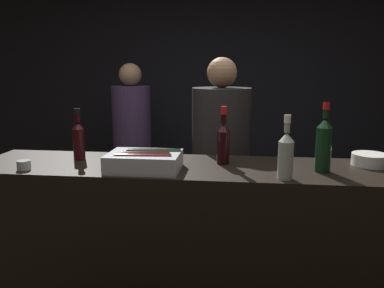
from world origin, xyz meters
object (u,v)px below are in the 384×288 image
(red_wine_bottle_black_foil, at_px, (79,138))
(candle_votive, at_px, (24,165))
(ice_bin_with_bottles, at_px, (145,160))
(red_wine_bottle_tall, at_px, (223,141))
(person_in_hoodie, at_px, (221,163))
(person_blond_tee, at_px, (132,141))
(bowl_white, at_px, (370,159))
(white_wine_bottle, at_px, (286,154))
(red_wine_bottle_burgundy, at_px, (324,143))

(red_wine_bottle_black_foil, bearing_deg, candle_votive, -128.65)
(ice_bin_with_bottles, relative_size, red_wine_bottle_tall, 1.17)
(ice_bin_with_bottles, relative_size, person_in_hoodie, 0.23)
(ice_bin_with_bottles, relative_size, person_blond_tee, 0.24)
(candle_votive, height_order, person_in_hoodie, person_in_hoodie)
(bowl_white, relative_size, person_in_hoodie, 0.12)
(bowl_white, height_order, white_wine_bottle, white_wine_bottle)
(person_in_hoodie, bearing_deg, bowl_white, 11.35)
(white_wine_bottle, bearing_deg, candle_votive, 179.45)
(red_wine_bottle_black_foil, height_order, red_wine_bottle_tall, red_wine_bottle_tall)
(person_in_hoodie, bearing_deg, candle_votive, -102.54)
(ice_bin_with_bottles, xyz_separation_m, bowl_white, (1.24, 0.25, -0.02))
(red_wine_bottle_tall, relative_size, red_wine_bottle_burgundy, 0.90)
(bowl_white, xyz_separation_m, person_blond_tee, (-1.75, 1.26, -0.17))
(candle_votive, height_order, red_wine_bottle_burgundy, red_wine_bottle_burgundy)
(person_blond_tee, bearing_deg, candle_votive, -100.41)
(ice_bin_with_bottles, distance_m, red_wine_bottle_tall, 0.46)
(red_wine_bottle_black_foil, bearing_deg, ice_bin_with_bottles, -22.28)
(ice_bin_with_bottles, bearing_deg, red_wine_bottle_black_foil, 157.72)
(person_blond_tee, bearing_deg, red_wine_bottle_burgundy, -49.34)
(red_wine_bottle_black_foil, relative_size, red_wine_bottle_tall, 0.93)
(person_in_hoodie, xyz_separation_m, person_blond_tee, (-0.88, 0.79, -0.01))
(red_wine_bottle_black_foil, bearing_deg, person_blond_tee, 92.09)
(candle_votive, xyz_separation_m, red_wine_bottle_black_foil, (0.21, 0.26, 0.11))
(red_wine_bottle_black_foil, xyz_separation_m, red_wine_bottle_tall, (0.87, -0.00, 0.00))
(white_wine_bottle, relative_size, person_in_hoodie, 0.19)
(red_wine_bottle_tall, distance_m, person_blond_tee, 1.63)
(person_in_hoodie, height_order, person_blond_tee, person_in_hoodie)
(bowl_white, bearing_deg, red_wine_bottle_black_foil, -177.99)
(candle_votive, bearing_deg, person_blond_tee, 84.27)
(red_wine_bottle_burgundy, bearing_deg, person_in_hoodie, 131.35)
(candle_votive, height_order, red_wine_bottle_black_foil, red_wine_bottle_black_foil)
(bowl_white, height_order, person_in_hoodie, person_in_hoodie)
(ice_bin_with_bottles, height_order, red_wine_bottle_tall, red_wine_bottle_tall)
(red_wine_bottle_black_foil, distance_m, person_in_hoodie, 1.02)
(bowl_white, height_order, person_blond_tee, person_blond_tee)
(candle_votive, relative_size, white_wine_bottle, 0.23)
(person_in_hoodie, distance_m, person_blond_tee, 1.18)
(ice_bin_with_bottles, xyz_separation_m, candle_votive, (-0.66, -0.07, -0.03))
(candle_votive, bearing_deg, bowl_white, 9.48)
(white_wine_bottle, distance_m, person_blond_tee, 2.03)
(red_wine_bottle_tall, bearing_deg, candle_votive, -166.49)
(bowl_white, bearing_deg, person_in_hoodie, 151.24)
(white_wine_bottle, relative_size, person_blond_tee, 0.20)
(white_wine_bottle, xyz_separation_m, person_in_hoodie, (-0.35, 0.81, -0.26))
(red_wine_bottle_burgundy, height_order, person_blond_tee, person_blond_tee)
(ice_bin_with_bottles, xyz_separation_m, white_wine_bottle, (0.73, -0.09, 0.08))
(red_wine_bottle_burgundy, bearing_deg, red_wine_bottle_tall, 168.38)
(white_wine_bottle, bearing_deg, red_wine_bottle_burgundy, 37.05)
(candle_votive, relative_size, red_wine_bottle_tall, 0.22)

